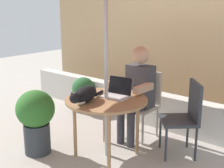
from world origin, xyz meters
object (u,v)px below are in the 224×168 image
laptop (118,91)px  person_seated (137,89)px  potted_plant_by_chair (83,93)px  chair_empty (186,113)px  potted_plant_corner (36,117)px  chair_occupied (144,99)px  cat (84,95)px  patio_table (106,104)px

laptop → person_seated: bearing=94.9°
person_seated → potted_plant_by_chair: 1.40m
chair_empty → potted_plant_corner: bearing=-141.3°
chair_empty → chair_occupied: bearing=168.8°
person_seated → cat: bearing=-96.3°
chair_occupied → person_seated: bearing=-90.0°
potted_plant_by_chair → potted_plant_corner: 1.55m
person_seated → laptop: 0.44m
person_seated → cat: person_seated is taller
patio_table → potted_plant_corner: 0.85m
patio_table → cat: size_ratio=1.45×
patio_table → potted_plant_by_chair: 1.64m
potted_plant_corner → patio_table: bearing=35.0°
chair_occupied → person_seated: 0.23m
person_seated → potted_plant_corner: 1.29m
cat → potted_plant_by_chair: (-1.22, 1.19, -0.47)m
person_seated → chair_occupied: bearing=90.0°
patio_table → chair_occupied: size_ratio=1.06×
chair_occupied → chair_empty: size_ratio=1.00×
potted_plant_by_chair → chair_empty: bearing=-8.9°
patio_table → cat: cat is taller
chair_empty → potted_plant_corner: (-1.36, -1.09, -0.07)m
person_seated → laptop: bearing=-85.1°
patio_table → chair_empty: bearing=42.1°
patio_table → potted_plant_corner: bearing=-145.0°
patio_table → chair_occupied: (0.00, 0.75, -0.12)m
chair_occupied → patio_table: bearing=-90.0°
laptop → patio_table: bearing=-102.7°
person_seated → laptop: person_seated is taller
chair_empty → potted_plant_by_chair: bearing=171.1°
chair_occupied → cat: bearing=-95.3°
chair_occupied → laptop: laptop is taller
chair_empty → patio_table: bearing=-137.9°
chair_empty → potted_plant_corner: chair_empty is taller
patio_table → chair_occupied: chair_occupied is taller
patio_table → chair_empty: 0.93m
chair_occupied → cat: (-0.09, -1.01, 0.27)m
chair_occupied → person_seated: person_seated is taller
person_seated → patio_table: bearing=-90.0°
potted_plant_by_chair → potted_plant_corner: size_ratio=0.74×
patio_table → chair_empty: (0.68, 0.62, -0.12)m
chair_empty → person_seated: person_seated is taller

